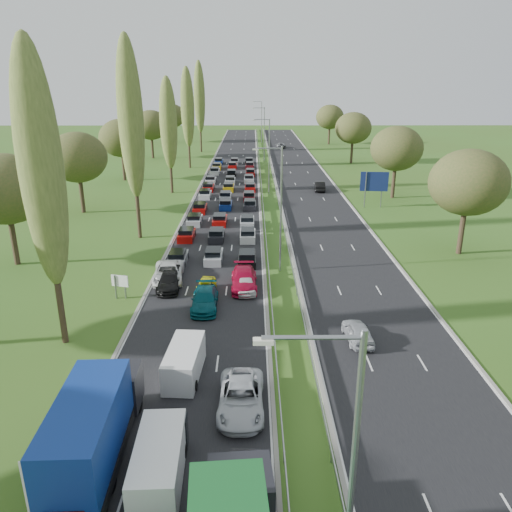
{
  "coord_description": "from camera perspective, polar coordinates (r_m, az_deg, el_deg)",
  "views": [
    {
      "loc": [
        1.86,
        -2.53,
        17.58
      ],
      "look_at": [
        2.16,
        43.03,
        1.5
      ],
      "focal_mm": 35.0,
      "sensor_mm": 36.0,
      "label": 1
    }
  ],
  "objects": [
    {
      "name": "blue_lorry",
      "position": [
        26.25,
        -17.98,
        -17.86
      ],
      "size": [
        2.65,
        9.55,
        4.03
      ],
      "rotation": [
        0.0,
        0.0,
        0.03
      ],
      "color": "black",
      "rests_on": "near_carriageway"
    },
    {
      "name": "far_carriageway",
      "position": [
        87.34,
        5.86,
        7.73
      ],
      "size": [
        10.5,
        215.0,
        0.04
      ],
      "primitive_type": "cube",
      "color": "black",
      "rests_on": "ground"
    },
    {
      "name": "traffic_queue_fill",
      "position": [
        81.78,
        -3.26,
        7.31
      ],
      "size": [
        9.07,
        68.33,
        0.8
      ],
      "color": "slate",
      "rests_on": "ground"
    },
    {
      "name": "far_car_1",
      "position": [
        85.2,
        7.3,
        7.92
      ],
      "size": [
        1.99,
        4.84,
        1.56
      ],
      "primitive_type": "imported",
      "rotation": [
        0.0,
        0.0,
        3.07
      ],
      "color": "black",
      "rests_on": "far_carriageway"
    },
    {
      "name": "white_van_rear",
      "position": [
        32.24,
        -8.15,
        -11.7
      ],
      "size": [
        1.93,
        4.92,
        1.98
      ],
      "rotation": [
        0.0,
        0.0,
        -0.07
      ],
      "color": "silver",
      "rests_on": "near_carriageway"
    },
    {
      "name": "near_car_2",
      "position": [
        46.73,
        -9.98,
        -1.9
      ],
      "size": [
        3.13,
        5.93,
        1.59
      ],
      "primitive_type": "imported",
      "rotation": [
        0.0,
        0.0,
        0.09
      ],
      "color": "silver",
      "rests_on": "near_carriageway"
    },
    {
      "name": "near_car_8",
      "position": [
        43.44,
        -5.77,
        -3.56
      ],
      "size": [
        1.79,
        3.95,
        1.32
      ],
      "primitive_type": "imported",
      "rotation": [
        0.0,
        0.0,
        -0.06
      ],
      "color": "#D0D40E",
      "rests_on": "near_carriageway"
    },
    {
      "name": "far_car_0",
      "position": [
        36.54,
        11.56,
        -8.49
      ],
      "size": [
        1.89,
        4.16,
        1.38
      ],
      "primitive_type": "imported",
      "rotation": [
        0.0,
        0.0,
        3.21
      ],
      "color": "#A2A5AB",
      "rests_on": "far_carriageway"
    },
    {
      "name": "near_car_7",
      "position": [
        40.88,
        -5.88,
        -4.96
      ],
      "size": [
        2.2,
        5.18,
        1.49
      ],
      "primitive_type": "imported",
      "rotation": [
        0.0,
        0.0,
        0.02
      ],
      "color": "#05454F",
      "rests_on": "near_carriageway"
    },
    {
      "name": "far_car_2",
      "position": [
        140.54,
        2.85,
        12.53
      ],
      "size": [
        2.65,
        5.24,
        1.42
      ],
      "primitive_type": "imported",
      "rotation": [
        0.0,
        0.0,
        3.2
      ],
      "color": "slate",
      "rests_on": "far_carriageway"
    },
    {
      "name": "info_sign",
      "position": [
        43.74,
        -15.28,
        -3.04
      ],
      "size": [
        1.48,
        0.45,
        2.1
      ],
      "color": "gray",
      "rests_on": "ground"
    },
    {
      "name": "near_car_3",
      "position": [
        45.07,
        -9.9,
        -2.84
      ],
      "size": [
        2.18,
        4.89,
        1.39
      ],
      "primitive_type": "imported",
      "rotation": [
        0.0,
        0.0,
        0.05
      ],
      "color": "black",
      "rests_on": "near_carriageway"
    },
    {
      "name": "woodland_right",
      "position": [
        73.33,
        17.52,
        10.8
      ],
      "size": [
        8.0,
        153.0,
        11.1
      ],
      "color": "#2D2116",
      "rests_on": "ground"
    },
    {
      "name": "near_car_10",
      "position": [
        29.06,
        -1.72,
        -15.87
      ],
      "size": [
        2.58,
        5.54,
        1.53
      ],
      "primitive_type": "imported",
      "rotation": [
        0.0,
        0.0,
        -0.01
      ],
      "color": "#B6BAC0",
      "rests_on": "near_carriageway"
    },
    {
      "name": "lamp_columns",
      "position": [
        81.41,
        1.51,
        11.25
      ],
      "size": [
        0.18,
        140.18,
        12.0
      ],
      "color": "gray",
      "rests_on": "ground"
    },
    {
      "name": "white_van_front",
      "position": [
        25.18,
        -10.93,
        -21.89
      ],
      "size": [
        2.08,
        5.29,
        2.13
      ],
      "rotation": [
        0.0,
        0.0,
        0.04
      ],
      "color": "white",
      "rests_on": "near_carriageway"
    },
    {
      "name": "near_carriageway",
      "position": [
        86.93,
        -3.11,
        7.74
      ],
      "size": [
        10.5,
        215.0,
        0.04
      ],
      "primitive_type": "cube",
      "color": "black",
      "rests_on": "ground"
    },
    {
      "name": "central_reservation",
      "position": [
        86.76,
        1.39,
        8.11
      ],
      "size": [
        2.36,
        215.0,
        0.32
      ],
      "color": "gray",
      "rests_on": "ground"
    },
    {
      "name": "poplar_row",
      "position": [
        72.14,
        -11.44,
        14.94
      ],
      "size": [
        2.8,
        127.8,
        22.44
      ],
      "color": "#2D2116",
      "rests_on": "ground"
    },
    {
      "name": "near_car_11",
      "position": [
        44.56,
        -1.37,
        -2.65
      ],
      "size": [
        2.41,
        5.61,
        1.61
      ],
      "primitive_type": "imported",
      "rotation": [
        0.0,
        0.0,
        0.03
      ],
      "color": "#A70A2C",
      "rests_on": "near_carriageway"
    },
    {
      "name": "near_car_12",
      "position": [
        43.83,
        -1.19,
        -3.2
      ],
      "size": [
        1.96,
        4.18,
        1.38
      ],
      "primitive_type": "imported",
      "rotation": [
        0.0,
        0.0,
        0.08
      ],
      "color": "silver",
      "rests_on": "near_carriageway"
    },
    {
      "name": "woodland_left",
      "position": [
        70.09,
        -20.61,
        10.11
      ],
      "size": [
        8.0,
        166.0,
        11.1
      ],
      "color": "#2D2116",
      "rests_on": "ground"
    },
    {
      "name": "direction_sign",
      "position": [
        74.67,
        13.35,
        8.1
      ],
      "size": [
        3.99,
        0.49,
        5.2
      ],
      "color": "gray",
      "rests_on": "ground"
    },
    {
      "name": "near_car_9",
      "position": [
        24.12,
        -1.62,
        -24.89
      ],
      "size": [
        1.83,
        4.41,
        1.42
      ],
      "primitive_type": "imported",
      "rotation": [
        0.0,
        0.0,
        -0.08
      ],
      "color": "#222127",
      "rests_on": "near_carriageway"
    },
    {
      "name": "ground",
      "position": [
        84.43,
        1.44,
        7.41
      ],
      "size": [
        260.0,
        260.0,
        0.0
      ],
      "primitive_type": "plane",
      "color": "#3C581B",
      "rests_on": "ground"
    }
  ]
}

